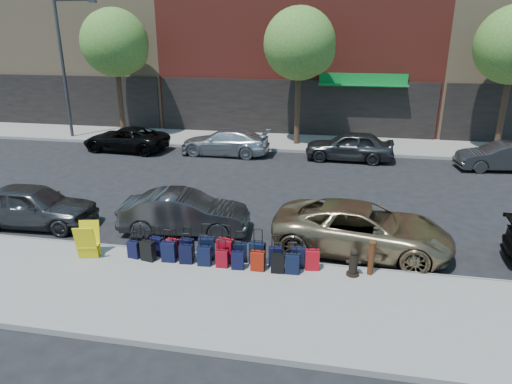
% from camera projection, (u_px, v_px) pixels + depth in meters
% --- Properties ---
extents(ground, '(120.00, 120.00, 0.00)m').
position_uv_depth(ground, '(256.00, 204.00, 17.15)').
color(ground, black).
rests_on(ground, ground).
extents(sidewalk_near, '(60.00, 4.00, 0.15)m').
position_uv_depth(sidewalk_near, '(206.00, 296.00, 11.11)').
color(sidewalk_near, gray).
rests_on(sidewalk_near, ground).
extents(sidewalk_far, '(60.00, 4.00, 0.15)m').
position_uv_depth(sidewalk_far, '(289.00, 142.00, 26.38)').
color(sidewalk_far, gray).
rests_on(sidewalk_far, ground).
extents(curb_near, '(60.00, 0.08, 0.15)m').
position_uv_depth(curb_near, '(227.00, 258.00, 12.98)').
color(curb_near, gray).
rests_on(curb_near, ground).
extents(curb_far, '(60.00, 0.08, 0.15)m').
position_uv_depth(curb_far, '(284.00, 151.00, 24.51)').
color(curb_far, gray).
rests_on(curb_far, ground).
extents(building_left, '(15.00, 12.12, 16.00)m').
position_uv_depth(building_left, '(91.00, 5.00, 33.95)').
color(building_left, '#967C5C').
rests_on(building_left, ground).
extents(tree_left, '(3.80, 3.80, 7.27)m').
position_uv_depth(tree_left, '(117.00, 45.00, 25.88)').
color(tree_left, black).
rests_on(tree_left, sidewalk_far).
extents(tree_center, '(3.80, 3.80, 7.27)m').
position_uv_depth(tree_center, '(302.00, 46.00, 24.02)').
color(tree_center, black).
rests_on(tree_center, sidewalk_far).
extents(streetlight, '(2.59, 0.18, 8.00)m').
position_uv_depth(streetlight, '(65.00, 59.00, 26.00)').
color(streetlight, '#333338').
rests_on(streetlight, sidewalk_far).
extents(suitcase_front_0, '(0.39, 0.24, 0.90)m').
position_uv_depth(suitcase_front_0, '(137.00, 245.00, 12.97)').
color(suitcase_front_0, black).
rests_on(suitcase_front_0, sidewalk_near).
extents(suitcase_front_1, '(0.39, 0.25, 0.87)m').
position_uv_depth(suitcase_front_1, '(157.00, 246.00, 12.90)').
color(suitcase_front_1, black).
rests_on(suitcase_front_1, sidewalk_near).
extents(suitcase_front_2, '(0.38, 0.25, 0.86)m').
position_uv_depth(suitcase_front_2, '(173.00, 248.00, 12.79)').
color(suitcase_front_2, '#A90A17').
rests_on(suitcase_front_2, sidewalk_near).
extents(suitcase_front_3, '(0.41, 0.26, 0.92)m').
position_uv_depth(suitcase_front_3, '(187.00, 248.00, 12.74)').
color(suitcase_front_3, black).
rests_on(suitcase_front_3, sidewalk_near).
extents(suitcase_front_4, '(0.46, 0.30, 1.04)m').
position_uv_depth(suitcase_front_4, '(207.00, 248.00, 12.66)').
color(suitcase_front_4, black).
rests_on(suitcase_front_4, sidewalk_near).
extents(suitcase_front_5, '(0.48, 0.32, 1.07)m').
position_uv_depth(suitcase_front_5, '(225.00, 250.00, 12.51)').
color(suitcase_front_5, maroon).
rests_on(suitcase_front_5, sidewalk_near).
extents(suitcase_front_6, '(0.40, 0.26, 0.89)m').
position_uv_depth(suitcase_front_6, '(240.00, 252.00, 12.53)').
color(suitcase_front_6, black).
rests_on(suitcase_front_6, sidewalk_near).
extents(suitcase_front_7, '(0.43, 0.26, 1.01)m').
position_uv_depth(suitcase_front_7, '(257.00, 253.00, 12.41)').
color(suitcase_front_7, black).
rests_on(suitcase_front_7, sidewalk_near).
extents(suitcase_front_8, '(0.39, 0.26, 0.86)m').
position_uv_depth(suitcase_front_8, '(276.00, 256.00, 12.34)').
color(suitcase_front_8, black).
rests_on(suitcase_front_8, sidewalk_near).
extents(suitcase_front_9, '(0.42, 0.28, 0.93)m').
position_uv_depth(suitcase_front_9, '(298.00, 257.00, 12.22)').
color(suitcase_front_9, black).
rests_on(suitcase_front_9, sidewalk_near).
extents(suitcase_front_10, '(0.40, 0.26, 0.91)m').
position_uv_depth(suitcase_front_10, '(312.00, 260.00, 12.11)').
color(suitcase_front_10, '#AB0B15').
rests_on(suitcase_front_10, sidewalk_near).
extents(suitcase_back_0, '(0.36, 0.25, 0.79)m').
position_uv_depth(suitcase_back_0, '(134.00, 249.00, 12.76)').
color(suitcase_back_0, black).
rests_on(suitcase_back_0, sidewalk_near).
extents(suitcase_back_1, '(0.42, 0.29, 0.91)m').
position_uv_depth(suitcase_back_1, '(148.00, 251.00, 12.60)').
color(suitcase_back_1, black).
rests_on(suitcase_back_1, sidewalk_near).
extents(suitcase_back_2, '(0.40, 0.25, 0.92)m').
position_uv_depth(suitcase_back_2, '(169.00, 252.00, 12.55)').
color(suitcase_back_2, black).
rests_on(suitcase_back_2, sidewalk_near).
extents(suitcase_back_3, '(0.38, 0.24, 0.86)m').
position_uv_depth(suitcase_back_3, '(186.00, 254.00, 12.45)').
color(suitcase_back_3, black).
rests_on(suitcase_back_3, sidewalk_near).
extents(suitcase_back_4, '(0.38, 0.24, 0.87)m').
position_uv_depth(suitcase_back_4, '(204.00, 256.00, 12.34)').
color(suitcase_back_4, black).
rests_on(suitcase_back_4, sidewalk_near).
extents(suitcase_back_5, '(0.33, 0.20, 0.78)m').
position_uv_depth(suitcase_back_5, '(222.00, 259.00, 12.26)').
color(suitcase_back_5, maroon).
rests_on(suitcase_back_5, sidewalk_near).
extents(suitcase_back_6, '(0.35, 0.22, 0.79)m').
position_uv_depth(suitcase_back_6, '(238.00, 260.00, 12.16)').
color(suitcase_back_6, black).
rests_on(suitcase_back_6, sidewalk_near).
extents(suitcase_back_7, '(0.37, 0.21, 0.87)m').
position_uv_depth(suitcase_back_7, '(258.00, 261.00, 12.08)').
color(suitcase_back_7, maroon).
rests_on(suitcase_back_7, sidewalk_near).
extents(suitcase_back_8, '(0.36, 0.23, 0.84)m').
position_uv_depth(suitcase_back_8, '(278.00, 263.00, 11.97)').
color(suitcase_back_8, black).
rests_on(suitcase_back_8, sidewalk_near).
extents(suitcase_back_9, '(0.37, 0.23, 0.87)m').
position_uv_depth(suitcase_back_9, '(292.00, 264.00, 11.93)').
color(suitcase_back_9, black).
rests_on(suitcase_back_9, sidewalk_near).
extents(fire_hydrant, '(0.38, 0.34, 0.75)m').
position_uv_depth(fire_hydrant, '(353.00, 263.00, 11.81)').
color(fire_hydrant, black).
rests_on(fire_hydrant, sidewalk_near).
extents(bollard, '(0.17, 0.17, 0.92)m').
position_uv_depth(bollard, '(371.00, 258.00, 11.81)').
color(bollard, '#38190C').
rests_on(bollard, sidewalk_near).
extents(display_rack, '(0.68, 0.72, 1.00)m').
position_uv_depth(display_rack, '(88.00, 241.00, 12.72)').
color(display_rack, yellow).
rests_on(display_rack, sidewalk_near).
extents(car_near_0, '(4.25, 1.86, 1.43)m').
position_uv_depth(car_near_0, '(32.00, 205.00, 15.09)').
color(car_near_0, '#373739').
rests_on(car_near_0, ground).
extents(car_near_1, '(4.23, 1.88, 1.35)m').
position_uv_depth(car_near_1, '(185.00, 213.00, 14.58)').
color(car_near_1, '#303032').
rests_on(car_near_1, ground).
extents(car_near_2, '(5.36, 2.87, 1.43)m').
position_uv_depth(car_near_2, '(362.00, 229.00, 13.32)').
color(car_near_2, '#957F5B').
rests_on(car_near_2, ground).
extents(car_far_0, '(4.75, 2.44, 1.28)m').
position_uv_depth(car_far_0, '(126.00, 139.00, 24.64)').
color(car_far_0, black).
rests_on(car_far_0, ground).
extents(car_far_1, '(4.71, 2.00, 1.35)m').
position_uv_depth(car_far_1, '(225.00, 142.00, 23.82)').
color(car_far_1, silver).
rests_on(car_far_1, ground).
extents(car_far_2, '(4.38, 1.86, 1.48)m').
position_uv_depth(car_far_2, '(349.00, 146.00, 22.77)').
color(car_far_2, '#323235').
rests_on(car_far_2, ground).
extents(car_far_3, '(4.11, 1.86, 1.31)m').
position_uv_depth(car_far_3, '(502.00, 157.00, 21.15)').
color(car_far_3, '#343437').
rests_on(car_far_3, ground).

